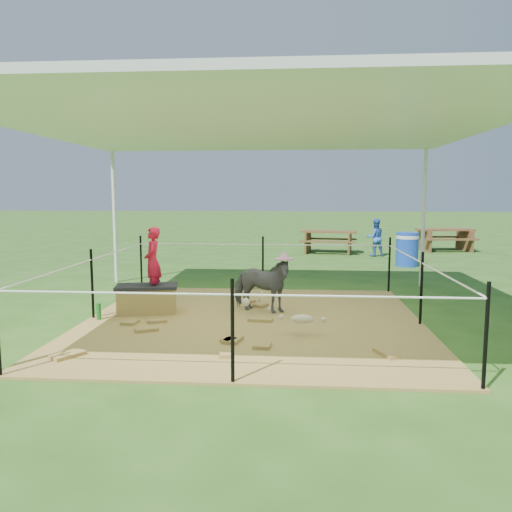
# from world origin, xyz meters

# --- Properties ---
(ground) EXTENTS (90.00, 90.00, 0.00)m
(ground) POSITION_xyz_m (0.00, 0.00, 0.00)
(ground) COLOR #2D5919
(ground) RESTS_ON ground
(hay_patch) EXTENTS (4.60, 4.60, 0.03)m
(hay_patch) POSITION_xyz_m (0.00, 0.00, 0.01)
(hay_patch) COLOR brown
(hay_patch) RESTS_ON ground
(canopy_tent) EXTENTS (6.30, 6.30, 2.90)m
(canopy_tent) POSITION_xyz_m (0.00, 0.00, 2.69)
(canopy_tent) COLOR silver
(canopy_tent) RESTS_ON ground
(rope_fence) EXTENTS (4.54, 4.54, 1.00)m
(rope_fence) POSITION_xyz_m (0.00, -0.00, 0.64)
(rope_fence) COLOR black
(rope_fence) RESTS_ON ground
(straw_bale) EXTENTS (0.89, 0.56, 0.37)m
(straw_bale) POSITION_xyz_m (-1.58, 0.34, 0.21)
(straw_bale) COLOR #A27C3B
(straw_bale) RESTS_ON hay_patch
(dark_cloth) EXTENTS (0.95, 0.62, 0.05)m
(dark_cloth) POSITION_xyz_m (-1.58, 0.34, 0.42)
(dark_cloth) COLOR black
(dark_cloth) RESTS_ON straw_bale
(woman) EXTENTS (0.30, 0.40, 0.99)m
(woman) POSITION_xyz_m (-1.48, 0.34, 0.89)
(woman) COLOR red
(woman) RESTS_ON straw_bale
(green_bottle) EXTENTS (0.08, 0.08, 0.23)m
(green_bottle) POSITION_xyz_m (-2.13, -0.11, 0.14)
(green_bottle) COLOR #186D22
(green_bottle) RESTS_ON hay_patch
(pony) EXTENTS (1.05, 0.74, 0.81)m
(pony) POSITION_xyz_m (0.08, 0.51, 0.43)
(pony) COLOR #4B4C50
(pony) RESTS_ON hay_patch
(pink_hat) EXTENTS (0.25, 0.25, 0.12)m
(pink_hat) POSITION_xyz_m (0.08, 0.51, 0.90)
(pink_hat) COLOR pink
(pink_hat) RESTS_ON pony
(foal) EXTENTS (0.85, 0.50, 0.46)m
(foal) POSITION_xyz_m (0.67, -0.66, 0.26)
(foal) COLOR #C7B591
(foal) RESTS_ON hay_patch
(trash_barrel) EXTENTS (0.62, 0.62, 0.83)m
(trash_barrel) POSITION_xyz_m (3.32, 5.68, 0.41)
(trash_barrel) COLOR blue
(trash_barrel) RESTS_ON ground
(picnic_table_near) EXTENTS (1.78, 1.41, 0.67)m
(picnic_table_near) POSITION_xyz_m (1.60, 8.35, 0.34)
(picnic_table_near) COLOR #51381B
(picnic_table_near) RESTS_ON ground
(picnic_table_far) EXTENTS (1.78, 1.38, 0.69)m
(picnic_table_far) POSITION_xyz_m (5.23, 9.19, 0.35)
(picnic_table_far) COLOR brown
(picnic_table_far) RESTS_ON ground
(distant_person) EXTENTS (0.59, 0.50, 1.06)m
(distant_person) POSITION_xyz_m (2.86, 7.62, 0.53)
(distant_person) COLOR blue
(distant_person) RESTS_ON ground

